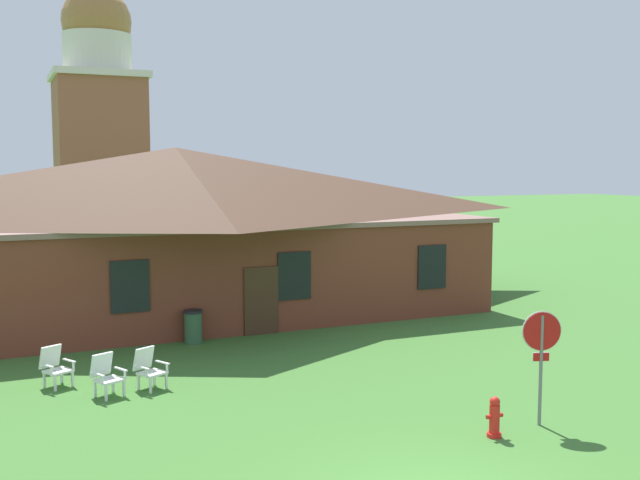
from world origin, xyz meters
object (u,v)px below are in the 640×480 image
(lawn_chair_left_end, at_px, (149,367))
(trash_bin, at_px, (193,327))
(lawn_chair_near_door, at_px, (106,374))
(lawn_chair_by_porch, at_px, (55,365))
(stop_sign, at_px, (541,345))
(fire_hydrant, at_px, (494,418))

(lawn_chair_left_end, xyz_separation_m, trash_bin, (2.05, 3.93, -0.00))
(lawn_chair_near_door, xyz_separation_m, lawn_chair_left_end, (0.99, 0.17, 0.00))
(lawn_chair_by_porch, xyz_separation_m, lawn_chair_left_end, (1.99, -1.06, 0.00))
(stop_sign, height_order, lawn_chair_by_porch, stop_sign)
(stop_sign, xyz_separation_m, lawn_chair_by_porch, (-8.65, 6.72, -1.13))
(stop_sign, bearing_deg, lawn_chair_by_porch, 142.18)
(lawn_chair_left_end, distance_m, trash_bin, 4.44)
(lawn_chair_near_door, bearing_deg, fire_hydrant, -41.36)
(lawn_chair_left_end, relative_size, trash_bin, 0.98)
(lawn_chair_by_porch, distance_m, lawn_chair_left_end, 2.25)
(stop_sign, distance_m, fire_hydrant, 1.76)
(stop_sign, distance_m, lawn_chair_near_door, 9.49)
(lawn_chair_near_door, relative_size, fire_hydrant, 1.21)
(stop_sign, xyz_separation_m, trash_bin, (-4.62, 9.59, -1.13))
(lawn_chair_left_end, xyz_separation_m, fire_hydrant, (5.44, -5.82, -0.12))
(stop_sign, bearing_deg, trash_bin, 115.72)
(lawn_chair_near_door, bearing_deg, stop_sign, -35.63)
(stop_sign, bearing_deg, lawn_chair_left_end, 139.71)
(stop_sign, height_order, trash_bin, stop_sign)
(stop_sign, relative_size, fire_hydrant, 2.93)
(trash_bin, bearing_deg, lawn_chair_near_door, -126.52)
(lawn_chair_by_porch, xyz_separation_m, trash_bin, (4.04, 2.87, -0.00))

